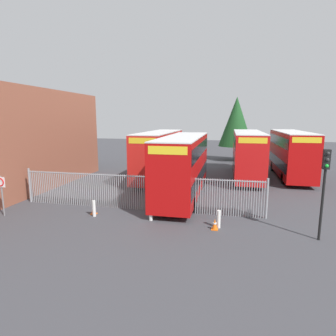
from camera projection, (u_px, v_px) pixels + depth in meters
ground_plane at (177, 182)px, 25.20m from camera, size 100.00×100.00×0.00m
palisade_fence at (138, 191)px, 17.52m from camera, size 15.48×0.14×2.35m
double_decker_bus_near_gate at (183, 164)px, 20.23m from camera, size 2.54×10.81×4.42m
double_decker_bus_behind_fence_left at (291, 152)px, 27.18m from camera, size 2.54×10.81×4.42m
double_decker_bus_behind_fence_right at (247, 153)px, 26.81m from camera, size 2.54×10.81×4.42m
double_decker_bus_far_back at (160, 153)px, 26.52m from camera, size 2.54×10.81×4.42m
bollard_near_left at (94, 208)px, 16.41m from camera, size 0.20×0.20×0.95m
bollard_center_front at (151, 212)px, 15.75m from camera, size 0.20×0.20×0.95m
bollard_near_right at (219, 219)px, 14.69m from camera, size 0.20×0.20×0.95m
traffic_cone_by_gate at (215, 224)px, 14.47m from camera, size 0.34×0.34×0.59m
traffic_cone_mid_forecourt at (94, 209)px, 16.82m from camera, size 0.34×0.34×0.59m
speed_limit_sign_post at (1, 187)px, 16.21m from camera, size 0.60×0.14×2.40m
traffic_light_kerbside at (325, 178)px, 12.77m from camera, size 0.28×0.33×4.30m
tree_tall_back at (236, 122)px, 37.26m from camera, size 4.54×4.54×8.45m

